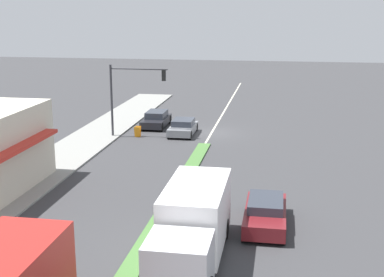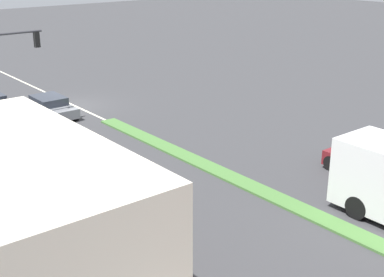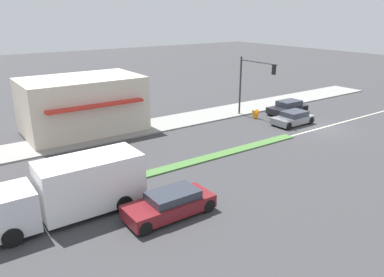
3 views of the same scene
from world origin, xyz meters
name	(u,v)px [view 3 (image 3 of 3)]	position (x,y,z in m)	size (l,w,h in m)	color
ground_plane	(137,178)	(0.00, 18.00, 0.00)	(160.00, 160.00, 0.00)	#38383A
sidewalk_right	(79,140)	(9.00, 18.50, 0.06)	(4.00, 73.00, 0.12)	gray
lane_marking_center	(320,128)	(0.00, 0.00, 0.00)	(0.16, 60.00, 0.01)	beige
building_corner_store	(83,104)	(11.08, 17.26, 2.38)	(6.68, 9.58, 4.52)	beige
traffic_signal_main	(251,78)	(6.12, 2.74, 3.90)	(4.59, 0.34, 5.60)	#333338
pedestrian	(131,119)	(9.18, 13.76, 1.01)	(0.34, 0.34, 1.69)	#282D42
warning_aframe_sign	(255,114)	(5.60, 2.44, 0.43)	(0.45, 0.53, 0.84)	orange
delivery_truck	(73,188)	(-2.20, 22.55, 1.47)	(2.44, 7.50, 2.87)	silver
sedan_dark	(288,108)	(5.00, -1.45, 0.65)	(1.87, 4.21, 1.34)	black
sedan_maroon	(170,204)	(-5.00, 18.68, 0.63)	(1.91, 4.58, 1.28)	maroon
suv_grey	(293,118)	(2.20, 1.05, 0.60)	(1.91, 3.90, 1.23)	slate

